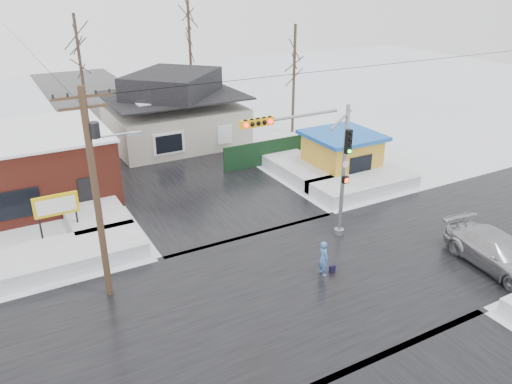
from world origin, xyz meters
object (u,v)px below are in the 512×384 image
car (498,253)px  kiosk (342,153)px  utility_pole (97,185)px  marquee_sign (56,206)px  pedestrian (323,259)px  traffic_signal (319,159)px

car → kiosk: bearing=91.3°
utility_pole → kiosk: (17.43, 6.49, -3.65)m
marquee_sign → car: 21.58m
pedestrian → traffic_signal: bearing=-24.7°
kiosk → utility_pole: bearing=-159.6°
kiosk → car: (-1.07, -13.18, -0.66)m
utility_pole → car: (16.35, -6.69, -4.31)m
marquee_sign → pedestrian: size_ratio=1.49×
marquee_sign → pedestrian: (9.94, -9.25, -1.07)m
utility_pole → kiosk: 18.95m
marquee_sign → pedestrian: bearing=-42.9°
traffic_signal → kiosk: 10.43m
kiosk → pedestrian: 12.98m
marquee_sign → kiosk: (18.50, 0.50, -0.46)m
pedestrian → kiosk: bearing=-37.2°
utility_pole → pedestrian: (8.87, -3.25, -4.26)m
pedestrian → car: (7.48, -3.44, -0.05)m
utility_pole → marquee_sign: size_ratio=3.53×
utility_pole → car: size_ratio=1.63×
traffic_signal → pedestrian: bearing=-118.7°
utility_pole → car: utility_pole is taller
pedestrian → car: pedestrian is taller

